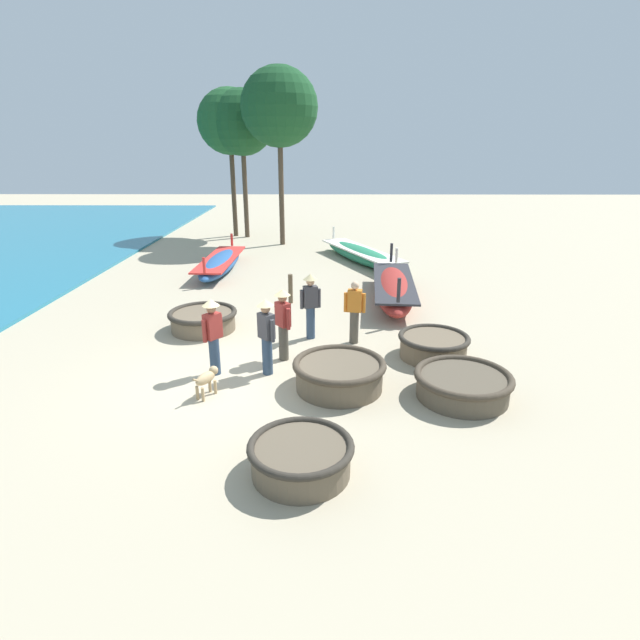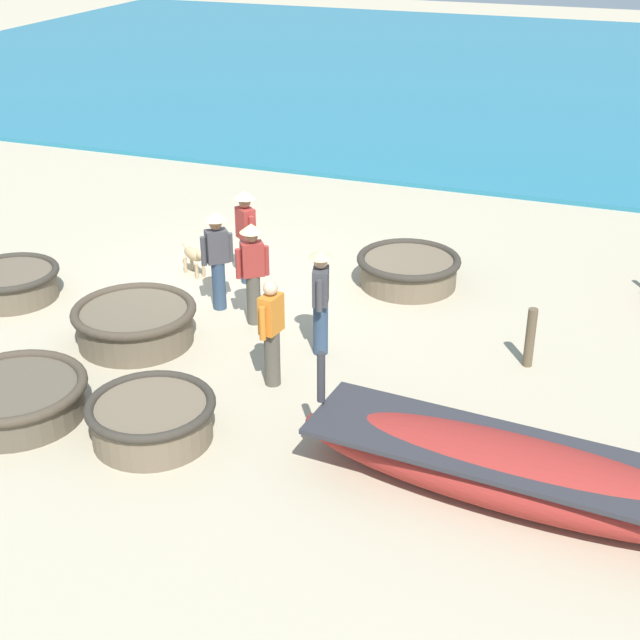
{
  "view_description": "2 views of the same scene",
  "coord_description": "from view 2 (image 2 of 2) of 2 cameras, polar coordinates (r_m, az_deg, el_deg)",
  "views": [
    {
      "loc": [
        2.0,
        -9.56,
        4.67
      ],
      "look_at": [
        1.91,
        1.31,
        0.81
      ],
      "focal_mm": 28.0,
      "sensor_mm": 36.0,
      "label": 1
    },
    {
      "loc": [
        12.59,
        6.3,
        6.36
      ],
      "look_at": [
        2.03,
        2.36,
        0.74
      ],
      "focal_mm": 50.0,
      "sensor_mm": 36.0,
      "label": 2
    }
  ],
  "objects": [
    {
      "name": "ground_plane",
      "position": [
        15.45,
        -5.58,
        2.06
      ],
      "size": [
        80.0,
        80.0,
        0.0
      ],
      "primitive_type": "plane",
      "color": "tan"
    },
    {
      "name": "sea",
      "position": [
        33.72,
        16.75,
        14.65
      ],
      "size": [
        28.0,
        52.0,
        0.1
      ],
      "primitive_type": "cube",
      "color": "teal",
      "rests_on": "ground"
    },
    {
      "name": "coracle_far_left",
      "position": [
        15.45,
        5.67,
        3.26
      ],
      "size": [
        1.79,
        1.79,
        0.54
      ],
      "color": "brown",
      "rests_on": "ground"
    },
    {
      "name": "coracle_front_right",
      "position": [
        13.73,
        -11.76,
        -0.15
      ],
      "size": [
        1.88,
        1.88,
        0.6
      ],
      "color": "brown",
      "rests_on": "ground"
    },
    {
      "name": "coracle_tilted",
      "position": [
        15.75,
        -19.13,
        2.29
      ],
      "size": [
        1.59,
        1.59,
        0.53
      ],
      "color": "brown",
      "rests_on": "ground"
    },
    {
      "name": "coracle_beside_post",
      "position": [
        12.29,
        -18.92,
        -4.72
      ],
      "size": [
        1.89,
        1.89,
        0.52
      ],
      "color": "brown",
      "rests_on": "ground"
    },
    {
      "name": "coracle_upturned",
      "position": [
        11.38,
        -10.72,
        -6.18
      ],
      "size": [
        1.63,
        1.63,
        0.55
      ],
      "color": "brown",
      "rests_on": "ground"
    },
    {
      "name": "long_boat_green_hull",
      "position": [
        10.34,
        12.38,
        -9.48
      ],
      "size": [
        1.62,
        5.31,
        1.34
      ],
      "color": "maroon",
      "rests_on": "ground"
    },
    {
      "name": "fisherman_with_hat",
      "position": [
        12.11,
        -3.12,
        -0.67
      ],
      "size": [
        0.53,
        0.27,
        1.57
      ],
      "color": "#4C473D",
      "rests_on": "ground"
    },
    {
      "name": "fisherman_standing_right",
      "position": [
        15.29,
        -4.77,
        5.73
      ],
      "size": [
        0.38,
        0.44,
        1.67
      ],
      "color": "#2D425B",
      "rests_on": "ground"
    },
    {
      "name": "fisherman_by_coracle",
      "position": [
        13.8,
        -4.34,
        3.4
      ],
      "size": [
        0.38,
        0.44,
        1.67
      ],
      "color": "#4C473D",
      "rests_on": "ground"
    },
    {
      "name": "fisherman_standing_left",
      "position": [
        14.35,
        -6.6,
        4.22
      ],
      "size": [
        0.39,
        0.42,
        1.67
      ],
      "color": "#2D425B",
      "rests_on": "ground"
    },
    {
      "name": "fisherman_crouching",
      "position": [
        12.84,
        0.04,
        1.64
      ],
      "size": [
        0.51,
        0.36,
        1.67
      ],
      "color": "#2D425B",
      "rests_on": "ground"
    },
    {
      "name": "dog",
      "position": [
        15.88,
        -8.02,
        4.09
      ],
      "size": [
        0.42,
        0.62,
        0.55
      ],
      "color": "tan",
      "rests_on": "ground"
    },
    {
      "name": "mooring_post_inland",
      "position": [
        13.08,
        13.3,
        -1.1
      ],
      "size": [
        0.14,
        0.14,
        0.91
      ],
      "primitive_type": "cylinder",
      "color": "brown",
      "rests_on": "ground"
    }
  ]
}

